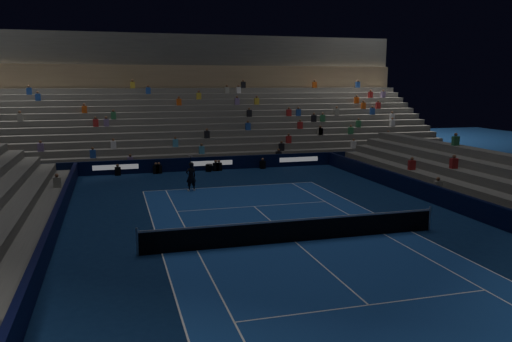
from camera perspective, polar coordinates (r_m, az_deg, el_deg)
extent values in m
plane|color=#0B2047|center=(21.60, 4.36, -7.87)|extent=(90.00, 90.00, 0.00)
cube|color=navy|center=(21.60, 4.36, -7.85)|extent=(10.97, 23.77, 0.01)
cube|color=black|center=(38.95, -4.99, 0.85)|extent=(44.00, 0.25, 1.00)
cube|color=black|center=(26.32, 24.69, -4.39)|extent=(0.25, 37.00, 1.00)
cube|color=black|center=(20.40, -22.45, -8.21)|extent=(0.25, 37.00, 1.00)
cube|color=#62615D|center=(39.96, -5.26, 0.71)|extent=(44.00, 1.00, 0.50)
cube|color=#62615D|center=(40.89, -5.52, 1.27)|extent=(44.00, 1.00, 1.00)
cube|color=#62615D|center=(41.83, -5.77, 1.80)|extent=(44.00, 1.00, 1.50)
cube|color=#62615D|center=(42.78, -6.01, 2.31)|extent=(44.00, 1.00, 2.00)
cube|color=#62615D|center=(43.72, -6.24, 2.80)|extent=(44.00, 1.00, 2.50)
cube|color=#62615D|center=(44.67, -6.46, 3.27)|extent=(44.00, 1.00, 3.00)
cube|color=#62615D|center=(45.63, -6.67, 3.72)|extent=(44.00, 1.00, 3.50)
cube|color=#62615D|center=(46.58, -6.87, 4.15)|extent=(44.00, 1.00, 4.00)
cube|color=#62615D|center=(47.54, -7.06, 4.56)|extent=(44.00, 1.00, 4.50)
cube|color=#62615D|center=(48.51, -7.25, 4.96)|extent=(44.00, 1.00, 5.00)
cube|color=#62615D|center=(49.47, -7.43, 5.34)|extent=(44.00, 1.00, 5.50)
cube|color=#62615D|center=(50.44, -7.60, 5.70)|extent=(44.00, 1.00, 6.00)
cube|color=#846F52|center=(51.41, -7.89, 10.35)|extent=(44.00, 0.60, 2.20)
cube|color=#424240|center=(52.89, -8.17, 13.14)|extent=(44.00, 2.40, 3.00)
cube|color=#63635E|center=(26.90, 25.96, -4.74)|extent=(1.00, 37.00, 0.50)
cube|color=#64645F|center=(20.59, -24.64, -8.93)|extent=(1.00, 37.00, 0.50)
cylinder|color=#B2B2B7|center=(20.24, -13.07, -7.70)|extent=(0.10, 0.10, 1.10)
cylinder|color=#B2B2B7|center=(24.33, 18.74, -5.00)|extent=(0.10, 0.10, 1.10)
cube|color=black|center=(21.47, 4.37, -6.72)|extent=(12.80, 0.03, 0.90)
cube|color=white|center=(21.34, 4.39, -5.46)|extent=(12.80, 0.04, 0.08)
imported|color=black|center=(31.51, -7.24, -0.61)|extent=(0.74, 0.58, 1.78)
cube|color=black|center=(38.38, -5.26, 0.37)|extent=(0.56, 0.61, 0.54)
cylinder|color=black|center=(37.94, -5.14, 0.51)|extent=(0.28, 0.38, 0.16)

